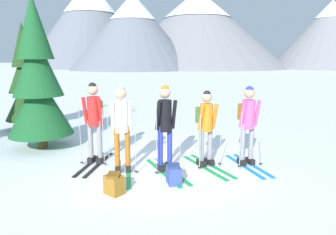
% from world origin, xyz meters
% --- Properties ---
extents(ground_plane, '(400.00, 400.00, 0.00)m').
position_xyz_m(ground_plane, '(0.00, 0.00, 0.00)').
color(ground_plane, white).
extents(skier_in_red, '(0.61, 1.68, 1.87)m').
position_xyz_m(skier_in_red, '(-1.46, 0.14, 1.07)').
color(skier_in_red, black).
rests_on(skier_in_red, ground).
extents(skier_in_white, '(0.62, 1.71, 1.85)m').
position_xyz_m(skier_in_white, '(-0.73, -0.39, 1.06)').
color(skier_in_white, green).
rests_on(skier_in_white, ground).
extents(skier_in_black, '(1.07, 1.71, 1.85)m').
position_xyz_m(skier_in_black, '(0.17, -0.29, 1.04)').
color(skier_in_black, green).
rests_on(skier_in_black, ground).
extents(skier_in_orange, '(1.11, 1.65, 1.71)m').
position_xyz_m(skier_in_orange, '(1.06, 0.05, 0.96)').
color(skier_in_orange, green).
rests_on(skier_in_orange, ground).
extents(skier_in_pink, '(0.82, 1.60, 1.80)m').
position_xyz_m(skier_in_pink, '(1.99, 0.15, 1.03)').
color(skier_in_pink, '#1E84D1').
rests_on(skier_in_pink, ground).
extents(pine_tree_near, '(1.66, 1.66, 4.01)m').
position_xyz_m(pine_tree_near, '(-3.23, 1.25, 1.83)').
color(pine_tree_near, '#51381E').
rests_on(pine_tree_near, ground).
extents(pine_tree_mid, '(1.48, 1.48, 3.58)m').
position_xyz_m(pine_tree_mid, '(-4.70, 3.47, 1.64)').
color(pine_tree_mid, '#51381E').
rests_on(pine_tree_mid, ground).
extents(backpack_on_snow_front, '(0.32, 0.37, 0.38)m').
position_xyz_m(backpack_on_snow_front, '(0.37, -0.98, 0.19)').
color(backpack_on_snow_front, '#384C99').
rests_on(backpack_on_snow_front, ground).
extents(backpack_on_snow_beside, '(0.40, 0.39, 0.38)m').
position_xyz_m(backpack_on_snow_beside, '(-0.68, -1.47, 0.19)').
color(backpack_on_snow_beside, '#99661E').
rests_on(backpack_on_snow_beside, ground).
extents(mountain_ridge_distant, '(94.38, 51.32, 23.99)m').
position_xyz_m(mountain_ridge_distant, '(-2.03, 75.28, 10.56)').
color(mountain_ridge_distant, slate).
rests_on(mountain_ridge_distant, ground).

